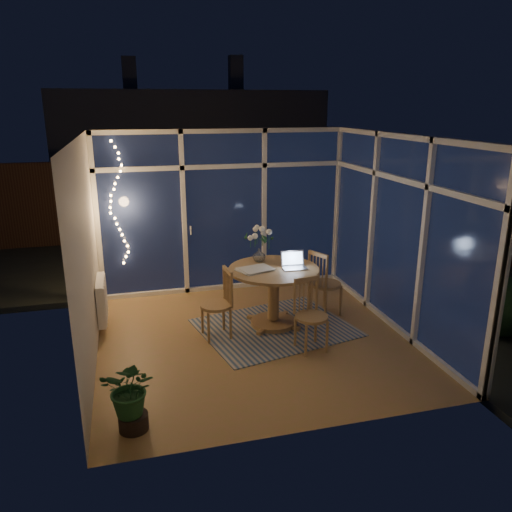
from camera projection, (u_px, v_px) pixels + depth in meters
name	position (u px, v px, depth m)	size (l,w,h in m)	color
floor	(256.00, 339.00, 6.56)	(4.00, 4.00, 0.00)	olive
ceiling	(255.00, 136.00, 5.80)	(4.00, 4.00, 0.00)	silver
wall_back	(224.00, 211.00, 8.03)	(4.00, 0.04, 2.60)	beige
wall_front	(314.00, 303.00, 4.33)	(4.00, 0.04, 2.60)	beige
wall_left	(86.00, 256.00, 5.69)	(0.04, 4.00, 2.60)	beige
wall_right	(400.00, 233.00, 6.67)	(0.04, 4.00, 2.60)	beige
window_wall_back	(225.00, 212.00, 7.99)	(4.00, 0.10, 2.60)	white
window_wall_right	(397.00, 234.00, 6.66)	(0.10, 4.00, 2.60)	white
radiator	(102.00, 300.00, 6.80)	(0.10, 0.70, 0.58)	white
fairy_lights	(117.00, 204.00, 7.45)	(0.24, 0.10, 1.85)	#FCB464
garden_patio	(221.00, 243.00, 11.33)	(12.00, 6.00, 0.10)	black
garden_fence	(194.00, 198.00, 11.39)	(11.00, 0.08, 1.80)	#391F14
neighbour_roof	(188.00, 132.00, 13.85)	(7.00, 3.00, 2.20)	#34373E
garden_shrubs	(169.00, 243.00, 9.38)	(0.90, 0.90, 0.90)	#163217
rug	(275.00, 327.00, 6.88)	(1.97, 1.58, 0.01)	#B4A692
dining_table	(273.00, 297.00, 6.85)	(1.23, 1.23, 0.84)	olive
chair_left	(216.00, 304.00, 6.49)	(0.44, 0.44, 0.94)	olive
chair_right	(326.00, 283.00, 7.17)	(0.46, 0.46, 1.00)	olive
chair_front	(312.00, 315.00, 6.15)	(0.43, 0.43, 0.92)	olive
laptop	(295.00, 260.00, 6.68)	(0.32, 0.28, 0.24)	silver
flower_vase	(259.00, 254.00, 6.98)	(0.20, 0.20, 0.21)	silver
bowl	(290.00, 262.00, 6.94)	(0.15, 0.15, 0.04)	white
newspapers	(253.00, 269.00, 6.65)	(0.42, 0.32, 0.02)	silver
phone	(286.00, 269.00, 6.68)	(0.11, 0.05, 0.01)	black
potted_plant	(131.00, 394.00, 4.63)	(0.54, 0.47, 0.76)	#1A4A24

